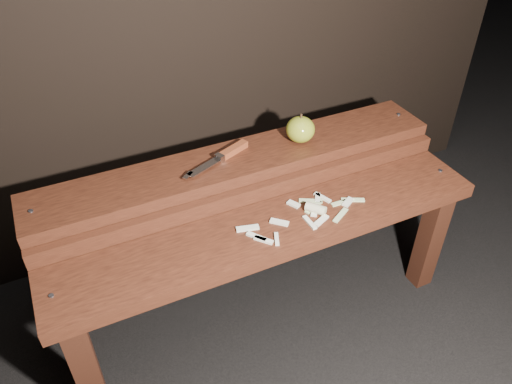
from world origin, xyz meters
name	(u,v)px	position (x,y,z in m)	size (l,w,h in m)	color
ground	(264,313)	(0.00, 0.00, 0.00)	(60.00, 60.00, 0.00)	black
bench_front_tier	(275,245)	(0.00, -0.06, 0.35)	(1.20, 0.20, 0.42)	black
bench_rear_tier	(241,182)	(0.00, 0.17, 0.41)	(1.20, 0.21, 0.50)	black
apple	(300,129)	(0.20, 0.17, 0.54)	(0.09, 0.09, 0.09)	olive
knife	(226,154)	(-0.03, 0.18, 0.51)	(0.23, 0.11, 0.02)	brown
apple_scraps	(309,213)	(0.10, -0.05, 0.43)	(0.38, 0.15, 0.03)	beige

